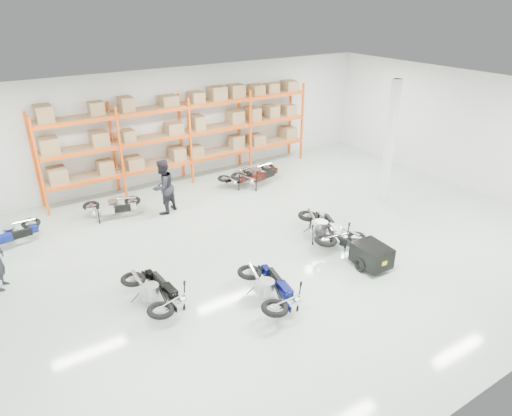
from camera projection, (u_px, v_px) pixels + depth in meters
room at (278, 176)px, 13.31m from camera, size 18.00×18.00×18.00m
pallet_rack at (185, 127)px, 18.21m from camera, size 11.28×0.98×3.62m
structural_column at (389, 143)px, 16.24m from camera, size 0.25×0.25×4.50m
moto_blue_centre at (270, 284)px, 11.27m from camera, size 1.30×2.08×1.25m
moto_silver_left at (324, 224)px, 14.15m from camera, size 1.63×2.22×1.29m
moto_black_far_left at (155, 287)px, 11.16m from camera, size 1.06×1.95×1.22m
moto_touring_right at (334, 230)px, 14.01m from camera, size 1.25×1.81×1.06m
trailer at (371, 255)px, 12.83m from camera, size 0.89×1.70×0.71m
moto_back_a at (7, 230)px, 13.98m from camera, size 1.79×1.00×1.12m
moto_back_b at (112, 203)px, 15.77m from camera, size 1.84×1.25×1.08m
moto_back_c at (240, 174)px, 18.43m from camera, size 1.71×1.10×1.03m
moto_back_d at (257, 171)px, 18.44m from camera, size 2.04×1.27×1.23m
person_back at (163, 187)px, 15.89m from camera, size 1.19×1.11×1.96m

